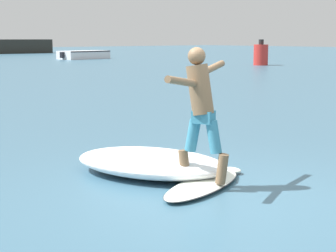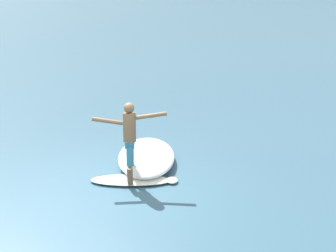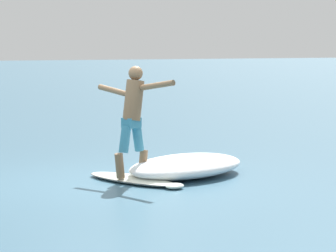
{
  "view_description": "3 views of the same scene",
  "coord_description": "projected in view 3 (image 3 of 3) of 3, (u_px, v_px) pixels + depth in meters",
  "views": [
    {
      "loc": [
        -4.89,
        -4.71,
        1.95
      ],
      "look_at": [
        0.22,
        1.13,
        0.72
      ],
      "focal_mm": 60.0,
      "sensor_mm": 36.0,
      "label": 1
    },
    {
      "loc": [
        4.12,
        -8.15,
        4.84
      ],
      "look_at": [
        0.52,
        1.7,
        0.92
      ],
      "focal_mm": 50.0,
      "sensor_mm": 36.0,
      "label": 2
    },
    {
      "loc": [
        11.37,
        -4.91,
        2.15
      ],
      "look_at": [
        -0.03,
        1.09,
        0.84
      ],
      "focal_mm": 85.0,
      "sensor_mm": 36.0,
      "label": 3
    }
  ],
  "objects": [
    {
      "name": "surfer",
      "position": [
        133.0,
        112.0,
        12.47
      ],
      "size": [
        1.54,
        0.77,
        1.74
      ],
      "color": "brown",
      "rests_on": "surfboard"
    },
    {
      "name": "ground_plane",
      "position": [
        108.0,
        182.0,
        12.51
      ],
      "size": [
        200.0,
        200.0,
        0.0
      ],
      "primitive_type": "plane",
      "color": "#3A637A"
    },
    {
      "name": "surfboard",
      "position": [
        133.0,
        179.0,
        12.52
      ],
      "size": [
        2.0,
        1.16,
        0.23
      ],
      "color": "white",
      "rests_on": "ground"
    },
    {
      "name": "wave_foam_at_tail",
      "position": [
        186.0,
        166.0,
        13.04
      ],
      "size": [
        2.09,
        2.65,
        0.35
      ],
      "color": "white",
      "rests_on": "ground"
    }
  ]
}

